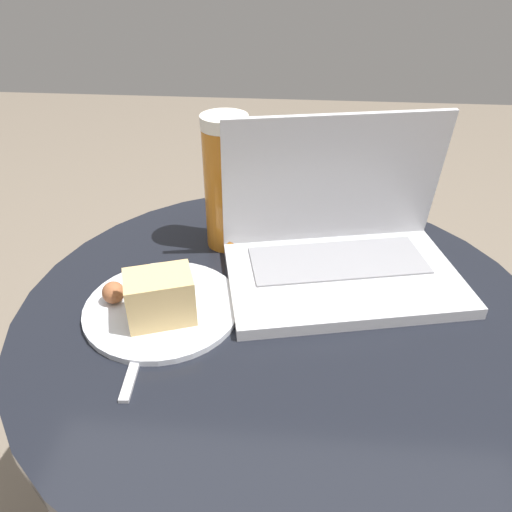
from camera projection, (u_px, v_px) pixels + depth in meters
The scene contains 5 objects.
table at pixel (278, 373), 0.79m from camera, with size 0.75×0.75×0.55m.
laptop at pixel (339, 244), 0.76m from camera, with size 0.38×0.29×0.23m.
beer_glass at pixel (226, 183), 0.80m from camera, with size 0.07×0.07×0.22m.
snack_plate at pixel (159, 301), 0.69m from camera, with size 0.22×0.22×0.08m.
fork at pixel (141, 342), 0.65m from camera, with size 0.03×0.17×0.00m.
Camera 1 is at (0.02, -0.56, 1.00)m, focal length 35.00 mm.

